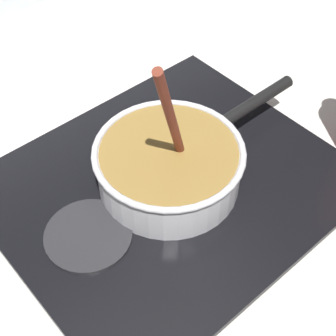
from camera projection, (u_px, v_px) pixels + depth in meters
ground at (214, 235)px, 0.81m from camera, size 2.40×1.60×0.04m
hob_plate at (168, 185)px, 0.85m from camera, size 0.56×0.48×0.01m
burner_ring at (168, 182)px, 0.84m from camera, size 0.20×0.20×0.01m
spare_burner at (88, 235)px, 0.77m from camera, size 0.14×0.14×0.01m
cooking_pan at (169, 165)px, 0.81m from camera, size 0.42×0.24×0.30m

